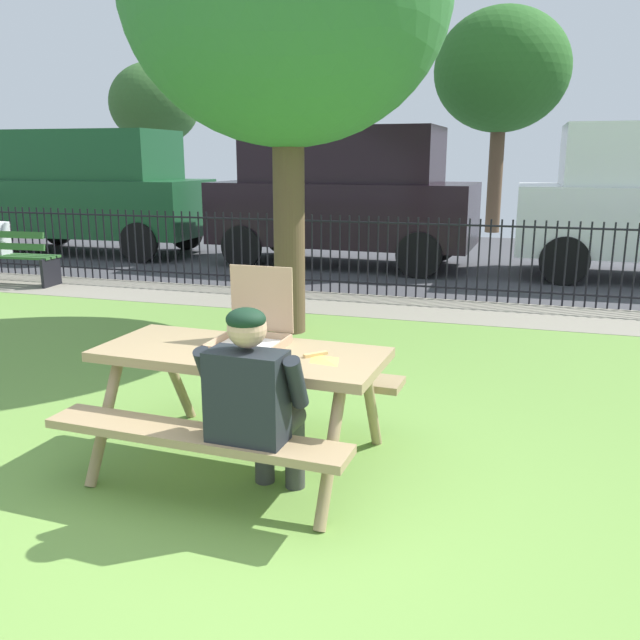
{
  "coord_description": "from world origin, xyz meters",
  "views": [
    {
      "loc": [
        1.25,
        -2.7,
        1.94
      ],
      "look_at": [
        -0.16,
        1.96,
        0.75
      ],
      "focal_mm": 37.44,
      "sensor_mm": 36.0,
      "label": 1
    }
  ],
  "objects_px": {
    "adult_at_table": "(255,400)",
    "parked_car_center": "(344,193)",
    "picnic_table_foreground": "(241,376)",
    "pizza_box_open": "(254,327)",
    "far_tree_midleft": "(502,71)",
    "parked_car_left": "(91,189)",
    "pizza_slice_on_table": "(322,358)",
    "park_bench_left": "(6,258)",
    "far_tree_left": "(155,105)"
  },
  "relations": [
    {
      "from": "adult_at_table",
      "to": "parked_car_center",
      "type": "relative_size",
      "value": 0.25
    },
    {
      "from": "parked_car_center",
      "to": "picnic_table_foreground",
      "type": "bearing_deg",
      "value": -79.51
    },
    {
      "from": "pizza_box_open",
      "to": "far_tree_midleft",
      "type": "height_order",
      "value": "far_tree_midleft"
    },
    {
      "from": "pizza_box_open",
      "to": "parked_car_left",
      "type": "xyz_separation_m",
      "value": [
        -6.89,
        8.04,
        0.42
      ]
    },
    {
      "from": "pizza_slice_on_table",
      "to": "parked_car_left",
      "type": "height_order",
      "value": "parked_car_left"
    },
    {
      "from": "pizza_slice_on_table",
      "to": "far_tree_midleft",
      "type": "relative_size",
      "value": 0.05
    },
    {
      "from": "pizza_box_open",
      "to": "park_bench_left",
      "type": "xyz_separation_m",
      "value": [
        -6.06,
        4.61,
        -0.47
      ]
    },
    {
      "from": "pizza_slice_on_table",
      "to": "park_bench_left",
      "type": "distance_m",
      "value": 8.15
    },
    {
      "from": "adult_at_table",
      "to": "far_tree_left",
      "type": "xyz_separation_m",
      "value": [
        -9.36,
        15.18,
        2.78
      ]
    },
    {
      "from": "picnic_table_foreground",
      "to": "pizza_box_open",
      "type": "bearing_deg",
      "value": 76.68
    },
    {
      "from": "pizza_slice_on_table",
      "to": "picnic_table_foreground",
      "type": "bearing_deg",
      "value": 175.4
    },
    {
      "from": "park_bench_left",
      "to": "far_tree_midleft",
      "type": "bearing_deg",
      "value": 55.24
    },
    {
      "from": "picnic_table_foreground",
      "to": "pizza_box_open",
      "type": "xyz_separation_m",
      "value": [
        0.03,
        0.14,
        0.29
      ]
    },
    {
      "from": "picnic_table_foreground",
      "to": "pizza_box_open",
      "type": "height_order",
      "value": "pizza_box_open"
    },
    {
      "from": "pizza_box_open",
      "to": "parked_car_left",
      "type": "bearing_deg",
      "value": 130.58
    },
    {
      "from": "pizza_slice_on_table",
      "to": "adult_at_table",
      "type": "distance_m",
      "value": 0.54
    },
    {
      "from": "adult_at_table",
      "to": "far_tree_left",
      "type": "distance_m",
      "value": 18.05
    },
    {
      "from": "park_bench_left",
      "to": "far_tree_left",
      "type": "bearing_deg",
      "value": 106.96
    },
    {
      "from": "pizza_slice_on_table",
      "to": "far_tree_left",
      "type": "distance_m",
      "value": 17.77
    },
    {
      "from": "far_tree_left",
      "to": "pizza_slice_on_table",
      "type": "bearing_deg",
      "value": -56.87
    },
    {
      "from": "pizza_slice_on_table",
      "to": "park_bench_left",
      "type": "height_order",
      "value": "park_bench_left"
    },
    {
      "from": "park_bench_left",
      "to": "parked_car_left",
      "type": "xyz_separation_m",
      "value": [
        -0.83,
        3.43,
        0.89
      ]
    },
    {
      "from": "pizza_slice_on_table",
      "to": "far_tree_midleft",
      "type": "distance_m",
      "value": 15.07
    },
    {
      "from": "parked_car_left",
      "to": "parked_car_center",
      "type": "bearing_deg",
      "value": -0.0
    },
    {
      "from": "adult_at_table",
      "to": "parked_car_center",
      "type": "height_order",
      "value": "parked_car_center"
    },
    {
      "from": "adult_at_table",
      "to": "far_tree_midleft",
      "type": "bearing_deg",
      "value": 87.95
    },
    {
      "from": "parked_car_center",
      "to": "parked_car_left",
      "type": "bearing_deg",
      "value": 180.0
    },
    {
      "from": "adult_at_table",
      "to": "pizza_box_open",
      "type": "bearing_deg",
      "value": 112.72
    },
    {
      "from": "adult_at_table",
      "to": "park_bench_left",
      "type": "height_order",
      "value": "adult_at_table"
    },
    {
      "from": "parked_car_center",
      "to": "park_bench_left",
      "type": "bearing_deg",
      "value": -142.73
    },
    {
      "from": "adult_at_table",
      "to": "far_tree_midleft",
      "type": "xyz_separation_m",
      "value": [
        0.54,
        15.18,
        3.38
      ]
    },
    {
      "from": "park_bench_left",
      "to": "pizza_slice_on_table",
      "type": "bearing_deg",
      "value": -36.1
    },
    {
      "from": "parked_car_left",
      "to": "far_tree_midleft",
      "type": "bearing_deg",
      "value": 40.07
    },
    {
      "from": "pizza_slice_on_table",
      "to": "far_tree_left",
      "type": "height_order",
      "value": "far_tree_left"
    },
    {
      "from": "pizza_box_open",
      "to": "far_tree_left",
      "type": "relative_size",
      "value": 0.11
    },
    {
      "from": "adult_at_table",
      "to": "parked_car_left",
      "type": "xyz_separation_m",
      "value": [
        -7.16,
        8.7,
        0.65
      ]
    },
    {
      "from": "parked_car_left",
      "to": "far_tree_left",
      "type": "distance_m",
      "value": 7.17
    },
    {
      "from": "picnic_table_foreground",
      "to": "adult_at_table",
      "type": "height_order",
      "value": "adult_at_table"
    },
    {
      "from": "picnic_table_foreground",
      "to": "far_tree_midleft",
      "type": "xyz_separation_m",
      "value": [
        0.85,
        14.67,
        3.44
      ]
    },
    {
      "from": "far_tree_left",
      "to": "far_tree_midleft",
      "type": "bearing_deg",
      "value": -0.0
    },
    {
      "from": "pizza_box_open",
      "to": "adult_at_table",
      "type": "xyz_separation_m",
      "value": [
        0.28,
        -0.66,
        -0.23
      ]
    },
    {
      "from": "picnic_table_foreground",
      "to": "park_bench_left",
      "type": "relative_size",
      "value": 1.15
    },
    {
      "from": "pizza_slice_on_table",
      "to": "parked_car_left",
      "type": "xyz_separation_m",
      "value": [
        -7.4,
        8.23,
        0.53
      ]
    },
    {
      "from": "park_bench_left",
      "to": "parked_car_center",
      "type": "bearing_deg",
      "value": 37.27
    },
    {
      "from": "park_bench_left",
      "to": "far_tree_left",
      "type": "relative_size",
      "value": 0.35
    },
    {
      "from": "far_tree_midleft",
      "to": "pizza_slice_on_table",
      "type": "bearing_deg",
      "value": -91.19
    },
    {
      "from": "pizza_box_open",
      "to": "adult_at_table",
      "type": "distance_m",
      "value": 0.75
    },
    {
      "from": "parked_car_left",
      "to": "parked_car_center",
      "type": "height_order",
      "value": "same"
    },
    {
      "from": "picnic_table_foreground",
      "to": "park_bench_left",
      "type": "height_order",
      "value": "park_bench_left"
    },
    {
      "from": "park_bench_left",
      "to": "parked_car_left",
      "type": "height_order",
      "value": "parked_car_left"
    }
  ]
}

